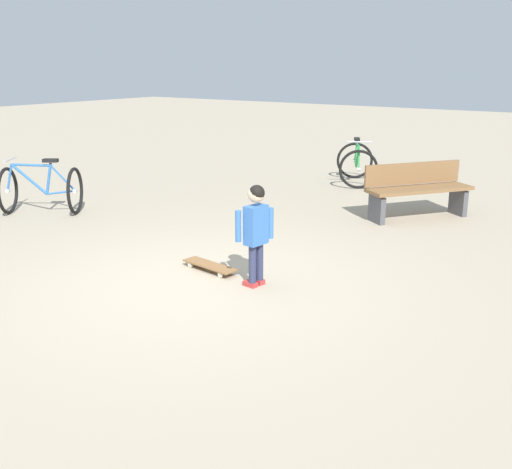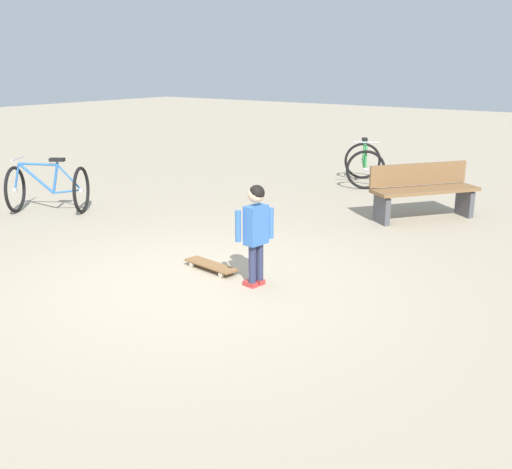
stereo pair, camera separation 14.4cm
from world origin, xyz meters
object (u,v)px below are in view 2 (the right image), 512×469
object	(u,v)px
skateboard	(211,265)
street_bench	(423,190)
child_person	(256,224)
bicycle_mid	(48,188)
bicycle_far	(364,164)

from	to	relation	value
skateboard	street_bench	size ratio (longest dim) A/B	0.46
child_person	street_bench	bearing A→B (deg)	175.12
skateboard	bicycle_mid	xyz separation A→B (m)	(-0.57, -3.74, 0.32)
skateboard	bicycle_mid	size ratio (longest dim) A/B	0.56
bicycle_far	street_bench	bearing A→B (deg)	45.18
child_person	skateboard	distance (m)	0.91
skateboard	street_bench	xyz separation A→B (m)	(-3.60, 0.99, 0.36)
child_person	street_bench	size ratio (longest dim) A/B	0.68
child_person	bicycle_far	distance (m)	5.80
skateboard	child_person	bearing A→B (deg)	83.09
skateboard	street_bench	world-z (taller)	street_bench
child_person	skateboard	size ratio (longest dim) A/B	1.48
bicycle_mid	skateboard	bearing A→B (deg)	81.31
bicycle_mid	bicycle_far	bearing A→B (deg)	150.00
bicycle_far	street_bench	size ratio (longest dim) A/B	0.82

